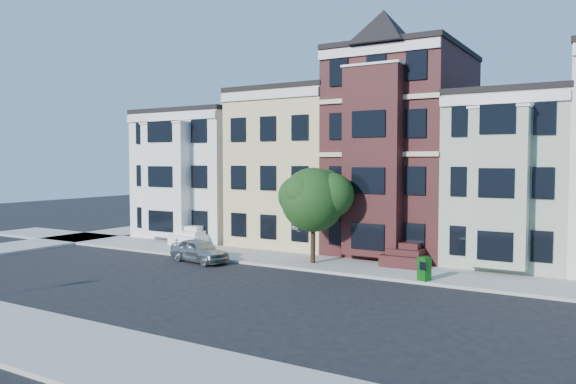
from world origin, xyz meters
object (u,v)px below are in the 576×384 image
Objects in this scene: parked_car at (199,251)px; fire_hydrant at (176,247)px; street_tree at (313,204)px; newspaper_box at (424,269)px.

fire_hydrant is (-2.74, 1.10, -0.15)m from parked_car.
parked_car is (-5.88, -2.40, -2.67)m from street_tree.
fire_hydrant is at bearing -171.39° from street_tree.
street_tree reaches higher than newspaper_box.
newspaper_box is at bearing 0.00° from fire_hydrant.
fire_hydrant is at bearing 79.39° from parked_car.
fire_hydrant is (-8.62, -1.30, -2.82)m from street_tree.
parked_car is 3.54× the size of newspaper_box.
street_tree is at bearing -56.48° from parked_car.
parked_car is at bearing -151.55° from newspaper_box.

